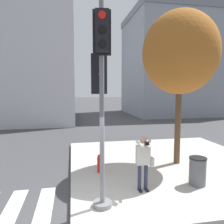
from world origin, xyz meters
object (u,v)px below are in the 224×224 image
object	(u,v)px
fire_hydrant	(100,163)
trash_bin	(197,171)
street_tree	(180,53)
traffic_signal_pole	(101,85)
person_photographer	(144,159)

from	to	relation	value
fire_hydrant	trash_bin	bearing A→B (deg)	-28.82
fire_hydrant	street_tree	bearing A→B (deg)	7.59
traffic_signal_pole	fire_hydrant	bearing A→B (deg)	83.77
trash_bin	fire_hydrant	bearing A→B (deg)	151.18
trash_bin	person_photographer	bearing A→B (deg)	-178.71
person_photographer	fire_hydrant	bearing A→B (deg)	123.99
person_photographer	traffic_signal_pole	bearing A→B (deg)	-153.30
fire_hydrant	trash_bin	xyz separation A→B (m)	(2.92, -1.61, 0.12)
person_photographer	trash_bin	xyz separation A→B (m)	(1.81, 0.04, -0.53)
traffic_signal_pole	person_photographer	size ratio (longest dim) A/B	3.33
traffic_signal_pole	person_photographer	distance (m)	2.64
person_photographer	trash_bin	bearing A→B (deg)	1.29
traffic_signal_pole	trash_bin	size ratio (longest dim) A/B	6.12
person_photographer	street_tree	world-z (taller)	street_tree
traffic_signal_pole	fire_hydrant	distance (m)	3.65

